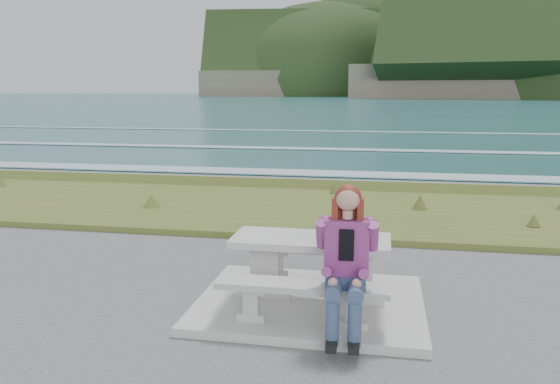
% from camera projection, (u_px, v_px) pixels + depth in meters
% --- Properties ---
extents(concrete_slab, '(2.60, 2.10, 0.10)m').
position_uv_depth(concrete_slab, '(310.00, 303.00, 6.39)').
color(concrete_slab, '#9D9D98').
rests_on(concrete_slab, ground).
extents(picnic_table, '(1.80, 0.75, 0.75)m').
position_uv_depth(picnic_table, '(311.00, 251.00, 6.27)').
color(picnic_table, '#9D9D98').
rests_on(picnic_table, concrete_slab).
extents(bench_landward, '(1.80, 0.35, 0.45)m').
position_uv_depth(bench_landward, '(302.00, 292.00, 5.64)').
color(bench_landward, '#9D9D98').
rests_on(bench_landward, concrete_slab).
extents(bench_seaward, '(1.80, 0.35, 0.45)m').
position_uv_depth(bench_seaward, '(318.00, 253.00, 6.99)').
color(bench_seaward, '#9D9D98').
rests_on(bench_seaward, concrete_slab).
extents(grass_verge, '(160.00, 4.50, 0.22)m').
position_uv_depth(grass_verge, '(342.00, 214.00, 11.23)').
color(grass_verge, '#405520').
rests_on(grass_verge, ground).
extents(shore_drop, '(160.00, 0.80, 2.20)m').
position_uv_depth(shore_drop, '(350.00, 189.00, 14.03)').
color(shore_drop, brown).
rests_on(shore_drop, ground).
extents(ocean, '(1600.00, 1600.00, 0.09)m').
position_uv_depth(ocean, '(368.00, 166.00, 30.96)').
color(ocean, '#1F5459').
rests_on(ocean, ground).
extents(seated_woman, '(0.45, 0.77, 1.50)m').
position_uv_depth(seated_woman, '(345.00, 281.00, 5.38)').
color(seated_woman, '#2F4969').
rests_on(seated_woman, concrete_slab).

